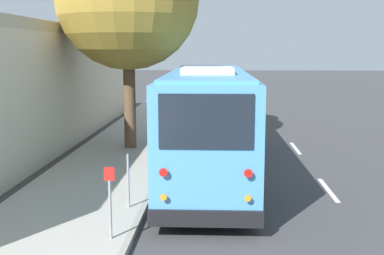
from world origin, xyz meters
name	(u,v)px	position (x,y,z in m)	size (l,w,h in m)	color
ground_plane	(218,170)	(0.00, 0.00, 0.00)	(160.00, 160.00, 0.00)	#3D3D3F
sidewalk_slab	(109,166)	(0.00, 3.77, 0.07)	(80.00, 3.64, 0.15)	#A3A099
curb_strip	(163,167)	(0.00, 1.89, 0.07)	(80.00, 0.14, 0.15)	gray
shuttle_bus	(208,117)	(-0.74, 0.35, 1.93)	(11.06, 2.83, 3.57)	#4C93D1
parked_sedan_silver	(202,112)	(10.56, 0.88, 0.59)	(4.61, 1.91, 1.28)	#A8AAAF
parked_sedan_navy	(205,100)	(17.07, 0.92, 0.59)	(4.64, 1.83, 1.28)	#19234C
parked_sedan_white	(208,91)	(24.13, 0.83, 0.62)	(4.65, 1.75, 1.33)	silver
sign_post_near	(110,202)	(-6.56, 2.25, 0.94)	(0.06, 0.22, 1.53)	gray
sign_post_far	(128,181)	(-4.53, 2.25, 0.83)	(0.06, 0.06, 1.36)	gray
lane_stripe_mid	(328,190)	(-2.24, -3.20, 0.00)	(2.40, 0.14, 0.01)	silver
lane_stripe_ahead	(295,148)	(3.76, -3.20, 0.00)	(2.40, 0.14, 0.01)	silver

